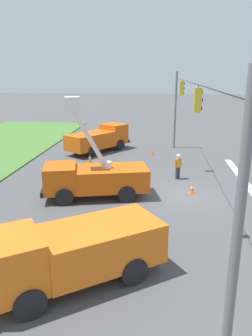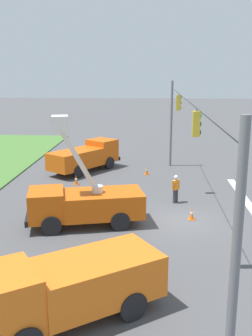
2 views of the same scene
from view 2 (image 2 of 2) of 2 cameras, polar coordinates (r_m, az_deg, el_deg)
The scene contains 9 objects.
ground_plane at distance 21.78m, azimuth 7.96°, elevation -7.69°, with size 200.00×200.00×0.00m, color #4C4C4F.
signal_gantry at distance 20.57m, azimuth 8.37°, elevation 3.35°, with size 26.20×0.33×7.20m.
utility_truck_bucket_lift at distance 20.80m, azimuth -6.17°, elevation -4.90°, with size 3.67×6.45×5.82m.
utility_truck_support_near at distance 32.11m, azimuth -5.85°, elevation 1.72°, with size 6.52×5.50×2.34m.
utility_truck_support_far at distance 13.35m, azimuth -8.39°, elevation -16.53°, with size 5.37×6.41×2.24m.
road_worker at distance 24.42m, azimuth 7.23°, elevation -2.78°, with size 0.47×0.52×1.77m.
traffic_cone_foreground_left at distance 28.51m, azimuth -7.26°, elevation -1.72°, with size 0.36×0.36×0.70m.
traffic_cone_foreground_right at distance 22.03m, azimuth 9.51°, elevation -6.60°, with size 0.36×0.36×0.66m.
traffic_cone_mid_left at distance 31.02m, azimuth 3.03°, elevation -0.36°, with size 0.36×0.36×0.68m.
Camera 2 is at (-20.20, 1.71, 7.96)m, focal length 42.00 mm.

